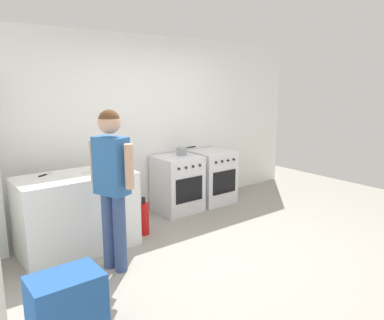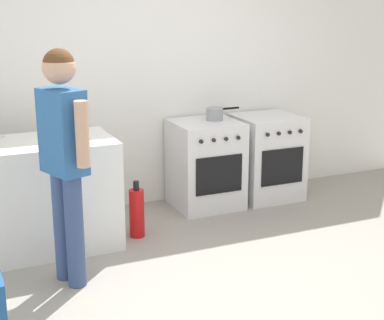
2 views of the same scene
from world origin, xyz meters
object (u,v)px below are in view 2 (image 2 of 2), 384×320
Objects in this scene: pot at (215,114)px; fire_extinguisher at (137,213)px; oven_left at (205,164)px; person at (64,147)px; oven_right at (267,157)px; knife_carving at (64,138)px.

pot is 1.30m from fire_extinguisher.
oven_left is 0.51× the size of person.
oven_left is 0.50m from pot.
oven_left is 1.70× the size of fire_extinguisher.
fire_extinguisher is at bearing -162.96° from oven_right.
person is at bearing -146.59° from pot.
pot is 1.60m from knife_carving.
pot is (0.11, 0.03, 0.49)m from oven_left.
person reaches higher than pot.
knife_carving is 0.73m from person.
oven_left is 1.01m from fire_extinguisher.
oven_right is 1.70× the size of fire_extinguisher.
pot reaches higher than fire_extinguisher.
oven_right is 2.57× the size of knife_carving.
oven_left is 1.56m from knife_carving.
oven_right is (0.69, -0.00, -0.00)m from oven_left.
fire_extinguisher is (-1.56, -0.48, -0.21)m from oven_right.
oven_right is 1.64m from fire_extinguisher.
pot is 1.04× the size of knife_carving.
knife_carving reaches higher than fire_extinguisher.
oven_right is at bearing 25.57° from person.
pot is at bearing 177.24° from oven_right.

